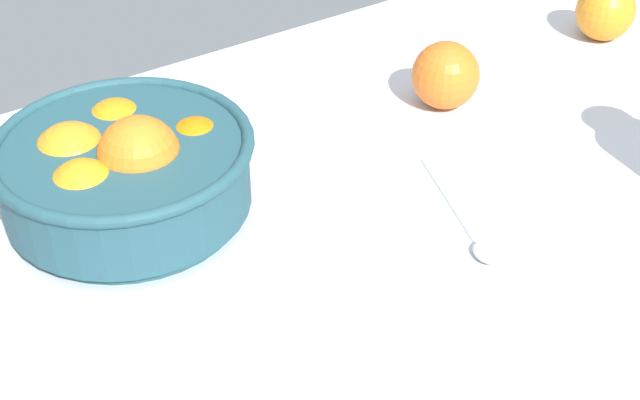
{
  "coord_description": "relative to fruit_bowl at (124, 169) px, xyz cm",
  "views": [
    {
      "loc": [
        -38.76,
        -49.75,
        53.8
      ],
      "look_at": [
        -2.93,
        3.44,
        6.3
      ],
      "focal_mm": 51.32,
      "sensor_mm": 36.0,
      "label": 1
    }
  ],
  "objects": [
    {
      "name": "ground_plane",
      "position": [
        14.44,
        -19.47,
        -6.34
      ],
      "size": [
        133.11,
        88.42,
        3.0
      ],
      "primitive_type": "cube",
      "color": "silver"
    },
    {
      "name": "fruit_bowl",
      "position": [
        0.0,
        0.0,
        0.0
      ],
      "size": [
        24.59,
        24.59,
        10.89
      ],
      "color": "#234C56",
      "rests_on": "ground_plane"
    },
    {
      "name": "loose_orange_1",
      "position": [
        38.3,
        -1.6,
        -0.98
      ],
      "size": [
        7.72,
        7.72,
        7.72
      ],
      "primitive_type": "sphere",
      "color": "orange",
      "rests_on": "ground_plane"
    },
    {
      "name": "loose_orange_2",
      "position": [
        66.35,
        0.07,
        -1.07
      ],
      "size": [
        7.54,
        7.54,
        7.54
      ],
      "primitive_type": "sphere",
      "color": "orange",
      "rests_on": "ground_plane"
    },
    {
      "name": "spoon",
      "position": [
        25.38,
        -20.41,
        -4.41
      ],
      "size": [
        7.18,
        17.27,
        1.0
      ],
      "color": "silver",
      "rests_on": "ground_plane"
    }
  ]
}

